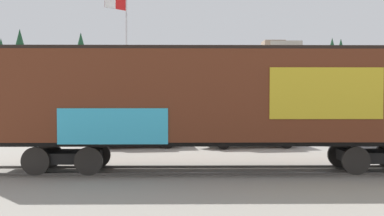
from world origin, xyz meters
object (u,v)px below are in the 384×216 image
object	(u,v)px
freight_car	(221,98)
flagpole	(122,41)
parked_car_silver	(250,129)
parked_car_blue	(363,128)
parked_car_black	(134,130)

from	to	relation	value
freight_car	flagpole	world-z (taller)	flagpole
parked_car_silver	flagpole	bearing A→B (deg)	135.32
parked_car_silver	parked_car_blue	distance (m)	5.99
parked_car_blue	parked_car_black	bearing A→B (deg)	179.52
parked_car_black	parked_car_silver	bearing A→B (deg)	-4.57
flagpole	parked_car_silver	bearing A→B (deg)	-44.68
freight_car	parked_car_blue	world-z (taller)	freight_car
freight_car	flagpole	distance (m)	14.40
parked_car_blue	parked_car_silver	bearing A→B (deg)	-176.58
flagpole	parked_car_blue	distance (m)	15.01
freight_car	parked_car_silver	size ratio (longest dim) A/B	3.47
freight_car	flagpole	xyz separation A→B (m)	(-4.20, 13.35, 3.42)
freight_car	flagpole	size ratio (longest dim) A/B	1.78
parked_car_black	parked_car_blue	bearing A→B (deg)	-0.48
parked_car_silver	parked_car_black	bearing A→B (deg)	175.43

